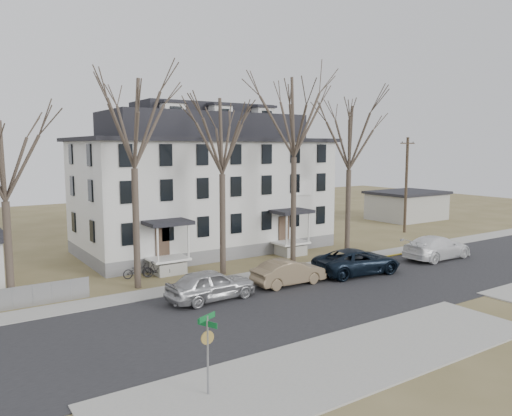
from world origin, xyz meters
TOP-DOWN VIEW (x-y plane):
  - ground at (0.00, 0.00)m, footprint 120.00×120.00m
  - main_road at (0.00, 2.00)m, footprint 120.00×10.00m
  - far_sidewalk at (0.00, 8.00)m, footprint 120.00×2.00m
  - near_sidewalk_left at (-8.00, -5.00)m, footprint 20.00×5.00m
  - yellow_curb at (5.00, 7.10)m, footprint 14.00×0.25m
  - boarding_house at (-2.00, 17.95)m, footprint 20.80×12.36m
  - distant_building at (26.00, 20.00)m, footprint 8.50×6.50m
  - tree_far_left at (-11.00, 9.80)m, footprint 8.40×8.40m
  - tree_mid_left at (-5.00, 9.80)m, footprint 7.80×7.80m
  - tree_center at (1.00, 9.80)m, footprint 9.00×9.00m
  - tree_mid_right at (6.50, 9.80)m, footprint 7.80×7.80m
  - tree_bungalow at (-18.00, 9.80)m, footprint 6.60×6.60m
  - utility_pole_far at (18.50, 14.00)m, footprint 2.00×0.28m
  - car_silver at (-8.50, 5.04)m, footprint 5.23×2.29m
  - car_tan at (-3.00, 5.11)m, footprint 4.82×1.79m
  - car_navy at (2.50, 4.69)m, footprint 6.38×3.54m
  - car_white at (10.84, 4.57)m, footprint 6.12×2.53m
  - bicycle_left at (-10.25, 11.89)m, footprint 1.93×0.76m
  - bicycle_right at (-9.11, 11.39)m, footprint 1.83×0.99m
  - street_sign at (-13.79, -4.41)m, footprint 0.83×0.83m

SIDE VIEW (x-z plane):
  - ground at x=0.00m, z-range 0.00..0.00m
  - main_road at x=0.00m, z-range -0.02..0.02m
  - far_sidewalk at x=0.00m, z-range -0.04..0.04m
  - near_sidewalk_left at x=-8.00m, z-range -0.04..0.04m
  - yellow_curb at x=5.00m, z-range -0.03..0.03m
  - bicycle_left at x=-10.25m, z-range 0.00..1.00m
  - bicycle_right at x=-9.11m, z-range 0.00..1.06m
  - car_tan at x=-3.00m, z-range 0.00..1.57m
  - car_navy at x=2.50m, z-range 0.00..1.69m
  - car_silver at x=-8.50m, z-range 0.00..1.75m
  - car_white at x=10.84m, z-range 0.00..1.77m
  - distant_building at x=26.00m, z-range 0.00..3.35m
  - street_sign at x=-13.79m, z-range 0.44..3.36m
  - utility_pole_far at x=18.50m, z-range 0.15..9.65m
  - boarding_house at x=-2.00m, z-range -0.65..11.40m
  - tree_bungalow at x=-18.00m, z-range 2.73..13.51m
  - tree_mid_left at x=-5.00m, z-range 3.23..15.97m
  - tree_mid_right at x=6.50m, z-range 3.23..15.97m
  - tree_far_left at x=-11.00m, z-range 3.48..17.20m
  - tree_center at x=1.00m, z-range 3.73..18.43m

